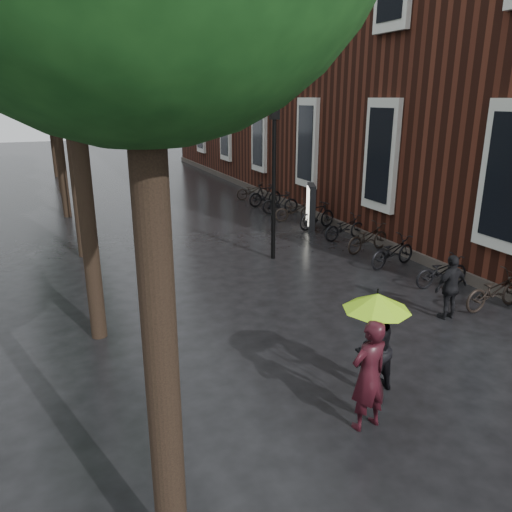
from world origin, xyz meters
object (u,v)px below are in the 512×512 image
person_black (373,348)px  lamp_post (274,169)px  ad_lightbox (311,207)px  person_burgundy (369,375)px  parked_bicycles (333,224)px  pedestrian_walking (451,287)px

person_black → lamp_post: bearing=-116.0°
ad_lightbox → lamp_post: (-2.90, -2.85, 1.93)m
lamp_post → person_burgundy: bearing=-105.3°
parked_bicycles → ad_lightbox: bearing=96.5°
ad_lightbox → parked_bicycles: bearing=-59.8°
person_burgundy → pedestrian_walking: person_burgundy is taller
lamp_post → parked_bicycles: bearing=25.5°
person_burgundy → pedestrian_walking: 4.78m
person_burgundy → parked_bicycles: person_burgundy is taller
parked_bicycles → ad_lightbox: size_ratio=9.01×
parked_bicycles → lamp_post: lamp_post is taller
person_burgundy → pedestrian_walking: bearing=-154.4°
ad_lightbox → lamp_post: size_ratio=0.37×
person_black → person_burgundy: bearing=36.5°
pedestrian_walking → parked_bicycles: size_ratio=0.10×
person_black → ad_lightbox: size_ratio=0.98×
person_black → ad_lightbox: 11.15m
person_burgundy → lamp_post: size_ratio=0.39×
ad_lightbox → lamp_post: lamp_post is taller
lamp_post → ad_lightbox: bearing=44.5°
pedestrian_walking → person_black: bearing=25.7°
person_black → parked_bicycles: size_ratio=0.11×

